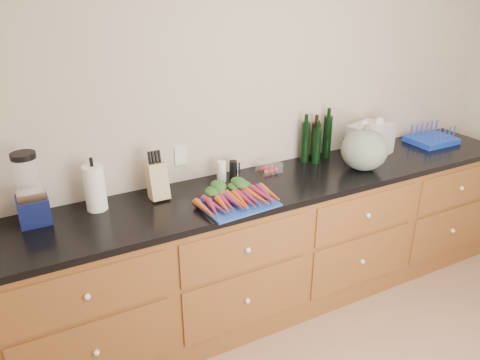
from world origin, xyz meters
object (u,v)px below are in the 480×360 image
paper_towel (95,188)px  knife_block (157,181)px  blender_appliance (30,193)px  carrots (234,196)px  cutting_board (237,203)px  squash (364,150)px  tomato_box (269,167)px  dish_rack (432,138)px

paper_towel → knife_block: (0.36, -0.02, -0.02)m
blender_appliance → knife_block: size_ratio=1.85×
paper_towel → carrots: bearing=-21.3°
cutting_board → blender_appliance: 1.12m
blender_appliance → knife_block: (0.68, -0.02, -0.07)m
squash → knife_block: 1.40m
paper_towel → tomato_box: paper_towel is taller
cutting_board → tomato_box: (0.42, 0.33, 0.03)m
carrots → blender_appliance: blender_appliance is taller
cutting_board → carrots: 0.05m
cutting_board → blender_appliance: bearing=163.3°
carrots → knife_block: knife_block is taller
squash → paper_towel: (-1.74, 0.25, -0.01)m
knife_block → tomato_box: bearing=2.2°
cutting_board → blender_appliance: size_ratio=1.06×
paper_towel → tomato_box: bearing=0.5°
tomato_box → dish_rack: (1.45, -0.09, 0.00)m
carrots → paper_towel: size_ratio=1.74×
carrots → squash: size_ratio=1.46×
dish_rack → blender_appliance: bearing=178.5°
paper_towel → squash: bearing=-8.1°
blender_appliance → dish_rack: (2.93, -0.08, -0.14)m
paper_towel → dish_rack: paper_towel is taller
knife_block → carrots: bearing=-35.2°
carrots → tomato_box: bearing=35.2°
squash → knife_block: (-1.38, 0.23, -0.03)m
cutting_board → paper_towel: (-0.73, 0.32, 0.13)m
cutting_board → tomato_box: 0.53m
cutting_board → dish_rack: bearing=7.3°
blender_appliance → paper_towel: bearing=0.4°
paper_towel → tomato_box: 1.15m
carrots → dish_rack: size_ratio=1.32×
squash → dish_rack: size_ratio=0.90×
carrots → blender_appliance: (-1.06, 0.28, 0.14)m
carrots → tomato_box: (0.42, 0.29, -0.00)m
carrots → squash: 1.01m
carrots → knife_block: (-0.38, 0.26, 0.07)m
carrots → dish_rack: 1.88m
blender_appliance → carrots: bearing=-14.9°
dish_rack → paper_towel: bearing=178.2°
squash → tomato_box: 0.65m
blender_appliance → knife_block: blender_appliance is taller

